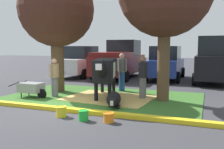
% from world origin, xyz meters
% --- Properties ---
extents(ground_plane, '(80.00, 80.00, 0.00)m').
position_xyz_m(ground_plane, '(0.00, 0.00, 0.00)').
color(ground_plane, '#38383D').
extents(grass_island, '(7.50, 4.53, 0.02)m').
position_xyz_m(grass_island, '(0.47, 2.14, 0.01)').
color(grass_island, '#386B28').
rests_on(grass_island, ground).
extents(curb_yellow, '(8.70, 0.24, 0.12)m').
position_xyz_m(curb_yellow, '(0.47, -0.27, 0.06)').
color(curb_yellow, yellow).
rests_on(curb_yellow, ground).
extents(hay_bedding, '(3.38, 2.65, 0.04)m').
position_xyz_m(hay_bedding, '(0.82, 2.00, 0.03)').
color(hay_bedding, tan).
rests_on(hay_bedding, ground).
extents(shade_tree_left, '(3.25, 3.25, 5.22)m').
position_xyz_m(shade_tree_left, '(-1.87, 2.65, 3.55)').
color(shade_tree_left, brown).
rests_on(shade_tree_left, ground).
extents(cow_holstein, '(1.30, 3.07, 1.55)m').
position_xyz_m(cow_holstein, '(0.62, 2.10, 1.09)').
color(cow_holstein, black).
rests_on(cow_holstein, ground).
extents(calf_lying, '(0.76, 1.33, 0.48)m').
position_xyz_m(calf_lying, '(1.42, 0.90, 0.24)').
color(calf_lying, black).
rests_on(calf_lying, ground).
extents(person_handler, '(0.34, 0.49, 1.62)m').
position_xyz_m(person_handler, '(2.04, 2.37, 0.87)').
color(person_handler, slate).
rests_on(person_handler, ground).
extents(person_visitor_near, '(0.34, 0.53, 1.52)m').
position_xyz_m(person_visitor_near, '(-1.33, 1.58, 0.81)').
color(person_visitor_near, slate).
rests_on(person_visitor_near, ground).
extents(person_visitor_far, '(0.51, 0.34, 1.69)m').
position_xyz_m(person_visitor_far, '(0.75, 3.73, 0.91)').
color(person_visitor_far, '#23478C').
rests_on(person_visitor_far, ground).
extents(wheelbarrow, '(1.60, 0.61, 0.63)m').
position_xyz_m(wheelbarrow, '(-2.08, 1.12, 0.39)').
color(wheelbarrow, gray).
rests_on(wheelbarrow, ground).
extents(bucket_yellow, '(0.32, 0.32, 0.30)m').
position_xyz_m(bucket_yellow, '(0.48, -0.83, 0.15)').
color(bucket_yellow, yellow).
rests_on(bucket_yellow, ground).
extents(bucket_green, '(0.29, 0.29, 0.28)m').
position_xyz_m(bucket_green, '(1.25, -0.95, 0.15)').
color(bucket_green, green).
rests_on(bucket_green, ground).
extents(bucket_orange, '(0.30, 0.30, 0.26)m').
position_xyz_m(bucket_orange, '(1.94, -0.86, 0.13)').
color(bucket_orange, orange).
rests_on(bucket_orange, ground).
extents(hatchback_white, '(2.03, 4.41, 2.02)m').
position_xyz_m(hatchback_white, '(-3.66, 8.25, 0.98)').
color(hatchback_white, silver).
rests_on(hatchback_white, ground).
extents(pickup_truck_maroon, '(2.24, 5.41, 2.42)m').
position_xyz_m(pickup_truck_maroon, '(-0.98, 8.45, 1.11)').
color(pickup_truck_maroon, maroon).
rests_on(pickup_truck_maroon, ground).
extents(sedan_blue, '(2.03, 4.41, 2.02)m').
position_xyz_m(sedan_blue, '(1.89, 8.62, 0.98)').
color(sedan_blue, navy).
rests_on(sedan_blue, ground).
extents(suv_dark_grey, '(2.14, 4.61, 2.52)m').
position_xyz_m(suv_dark_grey, '(4.63, 8.14, 1.27)').
color(suv_dark_grey, black).
rests_on(suv_dark_grey, ground).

